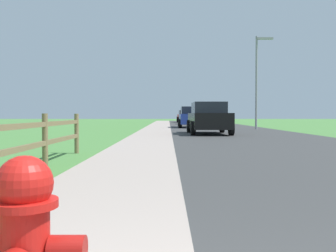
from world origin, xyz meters
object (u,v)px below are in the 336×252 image
at_px(fire_hydrant, 25,247).
at_px(parked_car_red, 187,116).
at_px(parked_suv_black, 210,118).
at_px(parked_car_blue, 193,117).
at_px(street_lamp, 259,74).
at_px(parked_car_silver, 194,116).

xyz_separation_m(fire_hydrant, parked_car_red, (2.80, 46.69, 0.33)).
relative_size(parked_suv_black, parked_car_blue, 1.01).
height_order(parked_suv_black, parked_car_blue, parked_suv_black).
distance_m(parked_suv_black, parked_car_blue, 10.00).
bearing_deg(street_lamp, parked_suv_black, -122.29).
bearing_deg(parked_car_red, fire_hydrant, -93.44).
height_order(parked_suv_black, parked_car_silver, parked_suv_black).
relative_size(parked_car_blue, parked_car_red, 1.06).
height_order(fire_hydrant, street_lamp, street_lamp).
xyz_separation_m(fire_hydrant, parked_suv_black, (2.71, 18.34, 0.39)).
bearing_deg(parked_suv_black, parked_car_blue, 91.57).
bearing_deg(fire_hydrant, parked_car_red, 86.56).
distance_m(parked_car_red, street_lamp, 22.59).
bearing_deg(parked_car_silver, parked_suv_black, -91.37).
xyz_separation_m(parked_suv_black, parked_car_silver, (0.47, 19.67, -0.01)).
relative_size(parked_car_red, street_lamp, 0.70).
relative_size(parked_car_blue, street_lamp, 0.75).
xyz_separation_m(parked_car_red, street_lamp, (3.89, -22.05, 2.96)).
distance_m(fire_hydrant, parked_suv_black, 18.54).
relative_size(parked_car_blue, parked_car_silver, 1.08).
bearing_deg(parked_car_red, parked_car_silver, -87.50).
bearing_deg(street_lamp, parked_car_blue, 139.03).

